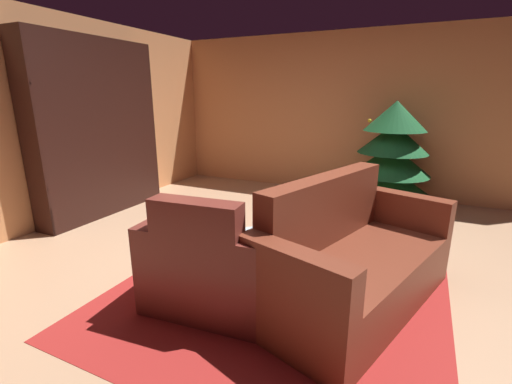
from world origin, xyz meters
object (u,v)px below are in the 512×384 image
coffee_table (263,246)px  bottle_on_table (281,223)px  bookshelf_unit (105,133)px  decorated_tree (392,155)px  armchair_red (216,265)px  book_stack_on_table (269,235)px  couch_red (351,262)px

coffee_table → bottle_on_table: size_ratio=2.28×
bookshelf_unit → decorated_tree: bookshelf_unit is taller
armchair_red → book_stack_on_table: armchair_red is taller
armchair_red → couch_red: size_ratio=0.54×
book_stack_on_table → coffee_table: bearing=-122.1°
coffee_table → book_stack_on_table: size_ratio=3.27×
bookshelf_unit → couch_red: bookshelf_unit is taller
book_stack_on_table → decorated_tree: (0.67, 2.74, 0.28)m
bottle_on_table → decorated_tree: size_ratio=0.20×
book_stack_on_table → couch_red: bearing=8.9°
bottle_on_table → decorated_tree: 2.71m
coffee_table → bottle_on_table: 0.25m
armchair_red → bottle_on_table: armchair_red is taller
decorated_tree → armchair_red: bearing=-107.0°
couch_red → book_stack_on_table: 0.66m
bookshelf_unit → decorated_tree: size_ratio=1.51×
bookshelf_unit → couch_red: 3.61m
couch_red → decorated_tree: bearing=89.4°
bottle_on_table → decorated_tree: bearing=76.9°
book_stack_on_table → bottle_on_table: 0.14m
bottle_on_table → bookshelf_unit: bearing=163.3°
armchair_red → decorated_tree: size_ratio=0.70×
bookshelf_unit → armchair_red: bookshelf_unit is taller
decorated_tree → coffee_table: bearing=-104.1°
couch_red → coffee_table: 0.70m
coffee_table → bookshelf_unit: bearing=159.8°
decorated_tree → book_stack_on_table: bearing=-103.7°
coffee_table → book_stack_on_table: 0.11m
bookshelf_unit → book_stack_on_table: bookshelf_unit is taller
bookshelf_unit → couch_red: size_ratio=1.17×
armchair_red → bottle_on_table: bearing=55.1°
book_stack_on_table → bottle_on_table: size_ratio=0.70×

